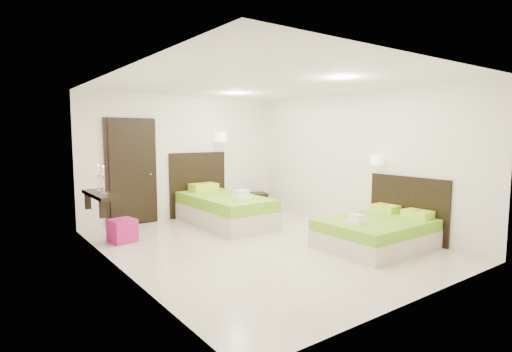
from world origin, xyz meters
TOP-DOWN VIEW (x-y plane):
  - floor at (0.00, 0.00)m, footprint 5.50×5.50m
  - bed_single at (0.28, 1.71)m, footprint 1.35×2.25m
  - bed_double at (1.46, -1.20)m, footprint 1.74×1.48m
  - nightstand at (1.68, 2.43)m, footprint 0.60×0.58m
  - ottoman at (-1.79, 1.51)m, footprint 0.45×0.45m
  - door at (-1.20, 2.70)m, footprint 1.02×0.15m
  - console_shelf at (-2.08, 1.60)m, footprint 0.35×1.20m

SIDE VIEW (x-z plane):
  - floor at x=0.00m, z-range 0.00..0.00m
  - ottoman at x=-1.79m, z-range 0.00..0.39m
  - nightstand at x=1.68m, z-range 0.00..0.42m
  - bed_double at x=1.46m, z-range -0.46..0.98m
  - bed_single at x=0.28m, z-range -0.59..1.26m
  - console_shelf at x=-2.08m, z-range 0.42..1.21m
  - door at x=-1.20m, z-range -0.02..2.12m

